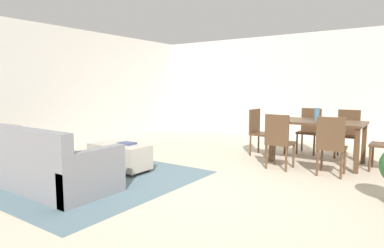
% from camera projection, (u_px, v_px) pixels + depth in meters
% --- Properties ---
extents(ground_plane, '(10.80, 10.80, 0.00)m').
position_uv_depth(ground_plane, '(208.00, 192.00, 4.27)').
color(ground_plane, beige).
extents(wall_back, '(9.00, 0.12, 2.70)m').
position_uv_depth(wall_back, '(313.00, 87.00, 8.19)').
color(wall_back, silver).
rests_on(wall_back, ground_plane).
extents(wall_left, '(0.12, 11.00, 2.70)m').
position_uv_depth(wall_left, '(44.00, 87.00, 7.06)').
color(wall_left, silver).
rests_on(wall_left, ground_plane).
extents(area_rug, '(3.00, 2.80, 0.01)m').
position_uv_depth(area_rug, '(86.00, 177.00, 4.96)').
color(area_rug, slate).
rests_on(area_rug, ground_plane).
extents(couch, '(2.22, 0.92, 0.86)m').
position_uv_depth(couch, '(41.00, 165.00, 4.50)').
color(couch, gray).
rests_on(couch, ground_plane).
extents(ottoman_table, '(1.03, 0.48, 0.44)m').
position_uv_depth(ottoman_table, '(120.00, 156.00, 5.31)').
color(ottoman_table, '#B7AD9E').
rests_on(ottoman_table, ground_plane).
extents(dining_table, '(1.52, 0.94, 0.76)m').
position_uv_depth(dining_table, '(318.00, 126.00, 5.82)').
color(dining_table, '#513823').
rests_on(dining_table, ground_plane).
extents(dining_chair_near_left, '(0.41, 0.41, 0.92)m').
position_uv_depth(dining_chair_near_left, '(279.00, 138.00, 5.37)').
color(dining_chair_near_left, '#513823').
rests_on(dining_chair_near_left, ground_plane).
extents(dining_chair_near_right, '(0.41, 0.41, 0.92)m').
position_uv_depth(dining_chair_near_right, '(331.00, 143.00, 4.95)').
color(dining_chair_near_right, '#513823').
rests_on(dining_chair_near_right, ground_plane).
extents(dining_chair_far_left, '(0.40, 0.40, 0.92)m').
position_uv_depth(dining_chair_far_left, '(310.00, 128.00, 6.72)').
color(dining_chair_far_left, '#513823').
rests_on(dining_chair_far_left, ground_plane).
extents(dining_chair_far_right, '(0.41, 0.41, 0.92)m').
position_uv_depth(dining_chair_far_right, '(348.00, 131.00, 6.29)').
color(dining_chair_far_right, '#513823').
rests_on(dining_chair_far_right, ground_plane).
extents(dining_chair_head_west, '(0.43, 0.43, 0.92)m').
position_uv_depth(dining_chair_head_west, '(259.00, 129.00, 6.50)').
color(dining_chair_head_west, '#513823').
rests_on(dining_chair_head_west, ground_plane).
extents(vase_centerpiece, '(0.10, 0.10, 0.23)m').
position_uv_depth(vase_centerpiece, '(317.00, 114.00, 5.83)').
color(vase_centerpiece, slate).
rests_on(vase_centerpiece, dining_table).
extents(book_on_ottoman, '(0.27, 0.21, 0.03)m').
position_uv_depth(book_on_ottoman, '(127.00, 143.00, 5.28)').
color(book_on_ottoman, '#3F4C72').
rests_on(book_on_ottoman, ottoman_table).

